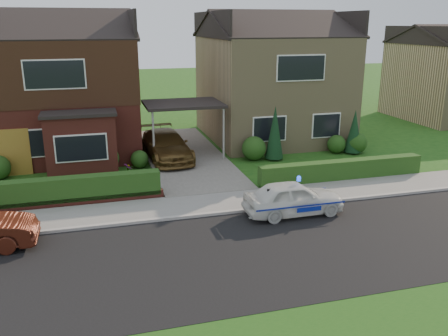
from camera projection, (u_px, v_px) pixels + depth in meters
name	position (u px, v px, depth m)	size (l,w,h in m)	color
ground	(255.00, 252.00, 14.11)	(120.00, 120.00, 0.00)	#194A13
road	(255.00, 252.00, 14.11)	(60.00, 6.00, 0.02)	black
kerb	(227.00, 212.00, 16.90)	(60.00, 0.16, 0.12)	#9E9993
sidewalk	(219.00, 202.00, 17.87)	(60.00, 2.00, 0.10)	slate
driveway	(184.00, 155.00, 24.22)	(3.80, 12.00, 0.12)	#666059
house_left	(61.00, 78.00, 24.30)	(7.50, 9.53, 7.25)	maroon
house_right	(271.00, 75.00, 27.42)	(7.50, 8.06, 7.25)	tan
carport_link	(183.00, 105.00, 23.42)	(3.80, 3.00, 2.77)	black
garage_door	(4.00, 153.00, 20.85)	(2.20, 0.10, 2.10)	brown
dwarf_wall	(59.00, 203.00, 17.45)	(7.70, 0.25, 0.36)	maroon
hedge_left	(60.00, 206.00, 17.64)	(7.50, 0.55, 0.90)	#123B14
hedge_right	(341.00, 180.00, 20.54)	(7.50, 0.55, 0.80)	#123B14
shrub_left_mid	(104.00, 158.00, 21.45)	(1.32, 1.32, 1.32)	#123B14
shrub_left_near	(140.00, 159.00, 22.21)	(0.84, 0.84, 0.84)	#123B14
shrub_right_near	(254.00, 148.00, 23.42)	(1.20, 1.20, 1.20)	#123B14
shrub_right_mid	(336.00, 144.00, 24.73)	(0.96, 0.96, 0.96)	#123B14
shrub_right_far	(357.00, 143.00, 24.69)	(1.08, 1.08, 1.08)	#123B14
conifer_a	(275.00, 134.00, 23.29)	(0.90, 0.90, 2.60)	black
conifer_b	(354.00, 133.00, 24.48)	(0.90, 0.90, 2.20)	black
police_car	(293.00, 198.00, 16.73)	(3.27, 3.57, 1.38)	silver
driveway_car	(166.00, 145.00, 23.17)	(1.91, 4.69, 1.36)	brown
potted_plant_a	(86.00, 185.00, 18.72)	(0.41, 0.28, 0.78)	gray
potted_plant_b	(74.00, 190.00, 18.17)	(0.43, 0.34, 0.78)	gray
potted_plant_c	(128.00, 173.00, 20.30)	(0.43, 0.43, 0.77)	gray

